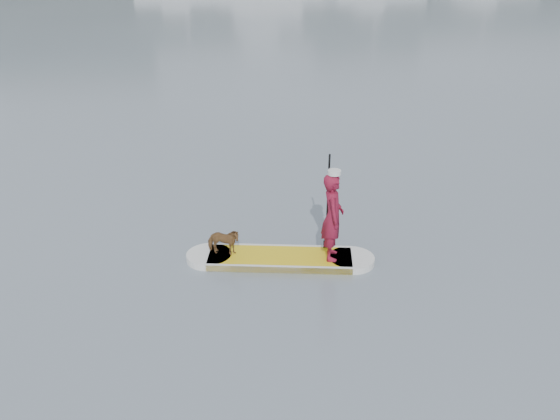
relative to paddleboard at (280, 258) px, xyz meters
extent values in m
plane|color=slate|center=(2.04, -2.48, -0.06)|extent=(140.00, 140.00, 0.00)
cube|color=yellow|center=(0.00, 0.00, 0.00)|extent=(2.62, 1.42, 0.12)
cylinder|color=silver|center=(-1.21, 0.32, 0.00)|extent=(0.80, 0.80, 0.12)
cylinder|color=silver|center=(1.21, -0.32, 0.00)|extent=(0.80, 0.80, 0.12)
cube|color=silver|center=(0.10, 0.36, 0.00)|extent=(2.43, 0.70, 0.12)
cube|color=silver|center=(-0.10, -0.36, 0.00)|extent=(2.43, 0.70, 0.12)
imported|color=maroon|center=(0.86, -0.23, 0.83)|extent=(0.49, 0.64, 1.55)
cylinder|color=silver|center=(0.86, -0.23, 1.64)|extent=(0.22, 0.22, 0.07)
imported|color=brown|center=(-0.95, 0.25, 0.31)|extent=(0.65, 0.47, 0.50)
cylinder|color=black|center=(0.87, 0.10, 0.94)|extent=(0.11, 0.30, 1.89)
cube|color=black|center=(0.87, 0.10, 0.04)|extent=(0.10, 0.05, 0.32)
camera|label=1|loc=(-2.01, -9.25, 5.48)|focal=40.00mm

